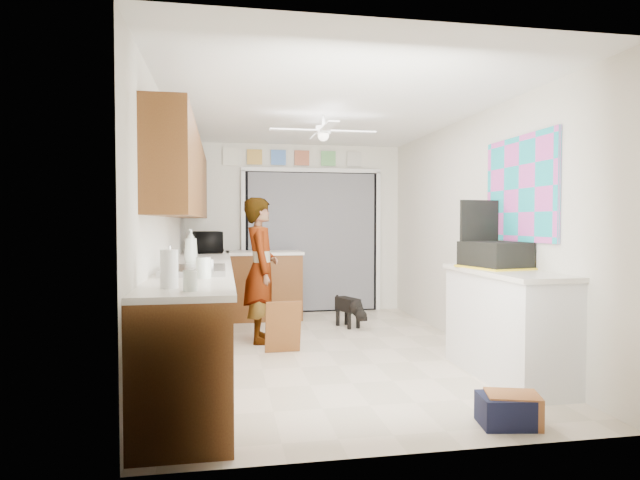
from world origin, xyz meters
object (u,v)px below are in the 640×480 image
soap_bottle (191,246)px  suitcase (494,255)px  microwave (208,242)px  man (261,270)px  cup (206,265)px  paper_towel_roll (169,269)px  navy_crate (505,411)px  dog (348,311)px  cardboard_box (513,409)px

soap_bottle → suitcase: 2.90m
microwave → man: (0.61, -1.20, -0.27)m
soap_bottle → cup: 0.94m
suitcase → paper_towel_roll: bearing=-171.7°
navy_crate → dog: 3.43m
microwave → suitcase: (2.58, -2.83, -0.02)m
soap_bottle → dog: soap_bottle is taller
soap_bottle → dog: size_ratio=0.64×
man → paper_towel_roll: bearing=166.5°
cup → cardboard_box: (2.03, -1.33, -0.88)m
paper_towel_roll → microwave: bearing=88.0°
microwave → soap_bottle: 1.75m
soap_bottle → cardboard_box: 3.31m
microwave → soap_bottle: bearing=166.7°
suitcase → navy_crate: size_ratio=1.65×
soap_bottle → man: (0.73, 0.54, -0.30)m
microwave → cardboard_box: 4.61m
soap_bottle → man: size_ratio=0.21×
cardboard_box → navy_crate: cardboard_box is taller
paper_towel_roll → soap_bottle: bearing=89.6°
microwave → dog: bearing=-117.4°
soap_bottle → man: bearing=36.6°
soap_bottle → cup: (0.17, -0.91, -0.12)m
cup → soap_bottle: bearing=100.8°
soap_bottle → paper_towel_roll: soap_bottle is taller
microwave → cup: bearing=171.7°
suitcase → navy_crate: bearing=-126.1°
soap_bottle → cardboard_box: bearing=-45.5°
dog → paper_towel_roll: bearing=-140.8°
microwave → paper_towel_roll: size_ratio=2.12×
cup → paper_towel_roll: paper_towel_roll is taller
microwave → navy_crate: (2.03, -3.99, -0.98)m
soap_bottle → navy_crate: soap_bottle is taller
suitcase → man: bearing=129.2°
soap_bottle → navy_crate: 3.27m
cup → paper_towel_roll: (-0.19, -1.12, 0.07)m
man → soap_bottle: bearing=129.3°
cardboard_box → navy_crate: bearing=180.0°
microwave → navy_crate: 4.59m
dog → cardboard_box: bearing=-104.8°
microwave → navy_crate: size_ratio=1.54×
soap_bottle → dog: bearing=31.9°
soap_bottle → cup: soap_bottle is taller
suitcase → cup: bearing=165.1°
suitcase → dog: suitcase is taller
paper_towel_roll → suitcase: paper_towel_roll is taller
suitcase → dog: bearing=98.6°
suitcase → cardboard_box: suitcase is taller
suitcase → navy_crate: suitcase is taller
paper_towel_roll → dog: bearing=59.4°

